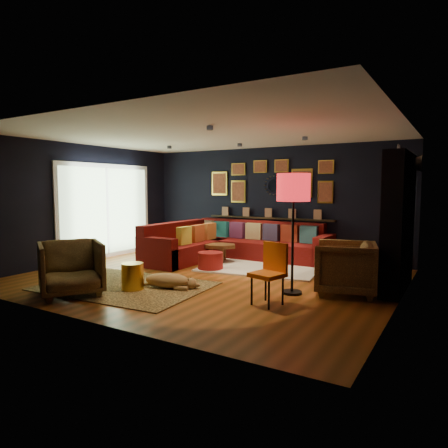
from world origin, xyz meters
The scene contains 20 objects.
floor centered at (0.00, 0.00, 0.00)m, with size 6.50×6.50×0.00m, color #984B1B.
room_walls centered at (0.00, 0.00, 1.59)m, with size 6.50×6.50×6.50m.
sectional centered at (-0.61, 1.81, 0.32)m, with size 3.41×2.69×0.86m.
ledge centered at (0.00, 2.68, 0.92)m, with size 3.20×0.12×0.04m, color black.
gallery_wall centered at (-0.01, 2.72, 1.81)m, with size 3.15×0.04×1.02m.
sunburst_mirror centered at (0.10, 2.72, 1.70)m, with size 0.47×0.16×0.47m.
fireplace centered at (3.09, 0.90, 1.02)m, with size 0.31×1.60×2.20m.
deer_head centered at (3.14, 1.40, 2.05)m, with size 0.50×0.28×0.45m.
sliding_door centered at (-3.22, 0.60, 1.10)m, with size 0.06×2.80×2.20m.
ceiling_spots centered at (0.00, 0.80, 2.56)m, with size 3.30×2.50×0.06m.
shag_rug centered at (0.47, 1.30, 0.02)m, with size 2.32×1.69×0.03m, color silver.
leopard_rug centered at (-0.80, -1.24, 0.01)m, with size 2.67×1.91×0.02m, color tan.
coffee_table centered at (-0.59, 1.39, 0.33)m, with size 0.87×0.75×0.37m.
pouf centered at (-0.32, 0.61, 0.20)m, with size 0.50×0.50×0.33m, color maroon.
armchair_left centered at (-1.14, -2.05, 0.46)m, with size 0.89×0.84×0.92m, color tan.
armchair_right centered at (2.45, 0.19, 0.45)m, with size 0.88×0.82×0.91m, color tan.
gold_stool centered at (-0.54, -1.35, 0.22)m, with size 0.35×0.35×0.44m, color gold.
orange_chair centered at (1.68, -0.90, 0.52)m, with size 0.50×0.50×0.88m.
floor_lamp centered at (1.74, -0.22, 1.58)m, with size 0.51×0.51×1.87m.
dog centered at (-0.12, -0.97, 0.18)m, with size 1.05×0.52×0.33m, color #A48249, non-canonical shape.
Camera 1 is at (3.99, -6.00, 1.66)m, focal length 32.00 mm.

